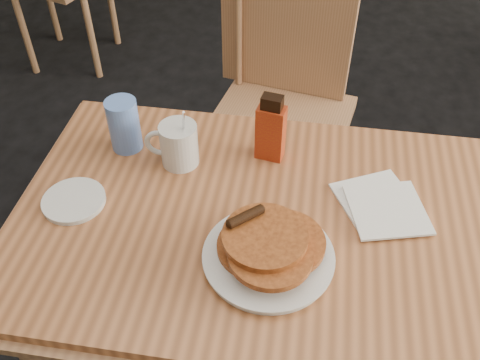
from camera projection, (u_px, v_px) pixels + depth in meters
The scene contains 8 objects.
main_table at pixel (255, 229), 1.25m from camera, with size 1.18×0.82×0.75m.
chair_main_far at pixel (282, 80), 1.86m from camera, with size 0.56×0.56×1.03m.
pancake_plate at pixel (269, 250), 1.11m from camera, with size 0.28×0.28×0.10m.
coffee_mug at pixel (178, 144), 1.31m from camera, with size 0.13×0.09×0.18m.
syrup_bottle at pixel (271, 130), 1.31m from camera, with size 0.08×0.06×0.18m.
napkin_stack at pixel (382, 205), 1.24m from camera, with size 0.23×0.24×0.01m.
blue_tumbler at pixel (124, 125), 1.35m from camera, with size 0.08×0.08×0.14m, color #5B83D6.
side_saucer at pixel (74, 201), 1.25m from camera, with size 0.15×0.15×0.01m, color silver.
Camera 1 is at (0.14, -0.81, 1.65)m, focal length 40.00 mm.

